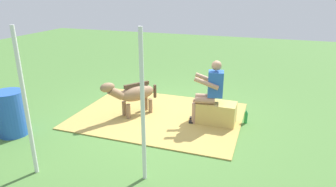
% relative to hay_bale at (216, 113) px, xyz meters
% --- Properties ---
extents(ground_plane, '(24.00, 24.00, 0.00)m').
position_rel_hay_bale_xyz_m(ground_plane, '(1.12, 0.07, -0.24)').
color(ground_plane, '#4C7A38').
extents(hay_patch, '(3.57, 2.66, 0.02)m').
position_rel_hay_bale_xyz_m(hay_patch, '(1.27, 0.03, -0.22)').
color(hay_patch, tan).
rests_on(hay_patch, ground).
extents(hay_bale, '(0.79, 0.44, 0.47)m').
position_rel_hay_bale_xyz_m(hay_bale, '(0.00, 0.00, 0.00)').
color(hay_bale, tan).
rests_on(hay_bale, ground).
extents(person_seated, '(0.70, 0.49, 1.35)m').
position_rel_hay_bale_xyz_m(person_seated, '(0.16, 0.02, 0.51)').
color(person_seated, tan).
rests_on(person_seated, ground).
extents(pony_standing, '(0.93, 1.16, 0.88)m').
position_rel_hay_bale_xyz_m(pony_standing, '(1.80, 0.19, 0.28)').
color(pony_standing, '#8C6B4C').
rests_on(pony_standing, ground).
extents(soda_bottle, '(0.07, 0.07, 0.29)m').
position_rel_hay_bale_xyz_m(soda_bottle, '(-0.59, -0.23, -0.09)').
color(soda_bottle, '#268C3F').
rests_on(soda_bottle, ground).
extents(water_barrel, '(0.56, 0.56, 0.87)m').
position_rel_hay_bale_xyz_m(water_barrel, '(3.64, 1.76, 0.20)').
color(water_barrel, blue).
rests_on(water_barrel, ground).
extents(tent_pole_left, '(0.06, 0.06, 2.25)m').
position_rel_hay_bale_xyz_m(tent_pole_left, '(0.65, 2.25, 0.89)').
color(tent_pole_left, silver).
rests_on(tent_pole_left, ground).
extents(tent_pole_right, '(0.06, 0.06, 2.25)m').
position_rel_hay_bale_xyz_m(tent_pole_right, '(2.30, 2.65, 0.89)').
color(tent_pole_right, silver).
rests_on(tent_pole_right, ground).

